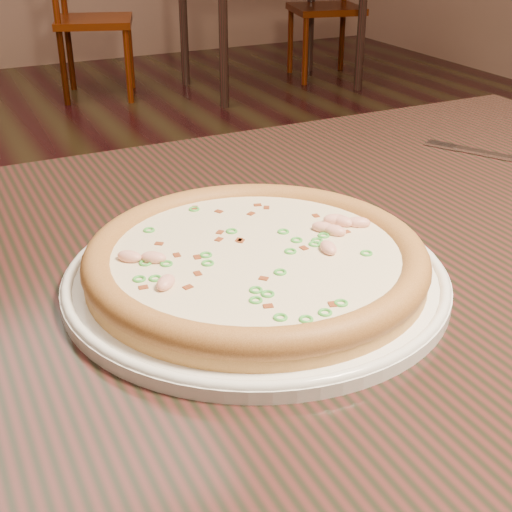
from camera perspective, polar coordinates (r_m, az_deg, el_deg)
name	(u,v)px	position (r m, az deg, el deg)	size (l,w,h in m)	color
hero_table	(330,317)	(0.82, 5.98, -4.90)	(1.20, 0.80, 0.75)	black
plate	(256,276)	(0.68, 0.00, -1.60)	(0.36, 0.36, 0.02)	white
pizza	(256,259)	(0.67, 0.01, -0.22)	(0.32, 0.32, 0.03)	tan
fork	(488,154)	(1.08, 18.10, 7.78)	(0.10, 0.16, 0.00)	silver
chair_c	(84,20)	(4.40, -13.58, 17.89)	(0.53, 0.53, 0.95)	#4C2002
chair_d	(334,7)	(4.82, 6.28, 19.18)	(0.51, 0.51, 0.95)	#4C2002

